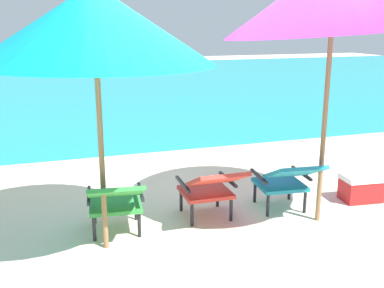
% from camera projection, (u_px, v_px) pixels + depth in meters
% --- Properties ---
extents(ground_plane, '(40.00, 40.00, 0.00)m').
position_uv_depth(ground_plane, '(133.00, 137.00, 8.58)').
color(ground_plane, beige).
extents(ocean_band, '(40.00, 18.00, 0.01)m').
position_uv_depth(ocean_band, '(89.00, 85.00, 15.80)').
color(ocean_band, teal).
rests_on(ocean_band, ground_plane).
extents(lounge_chair_left, '(0.63, 0.93, 0.68)m').
position_uv_depth(lounge_chair_left, '(116.00, 199.00, 4.47)').
color(lounge_chair_left, '#338E3D').
rests_on(lounge_chair_left, ground_plane).
extents(lounge_chair_center, '(0.56, 0.88, 0.68)m').
position_uv_depth(lounge_chair_center, '(211.00, 187.00, 4.82)').
color(lounge_chair_center, red).
rests_on(lounge_chair_center, ground_plane).
extents(lounge_chair_right, '(0.62, 0.93, 0.68)m').
position_uv_depth(lounge_chair_right, '(287.00, 179.00, 5.05)').
color(lounge_chair_right, teal).
rests_on(lounge_chair_right, ground_plane).
extents(beach_umbrella_left, '(2.48, 2.48, 2.40)m').
position_uv_depth(beach_umbrella_left, '(95.00, 25.00, 3.84)').
color(beach_umbrella_left, olive).
rests_on(beach_umbrella_left, ground_plane).
extents(cooler_box, '(0.50, 0.37, 0.32)m').
position_uv_depth(cooler_box, '(361.00, 187.00, 5.49)').
color(cooler_box, red).
rests_on(cooler_box, ground_plane).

